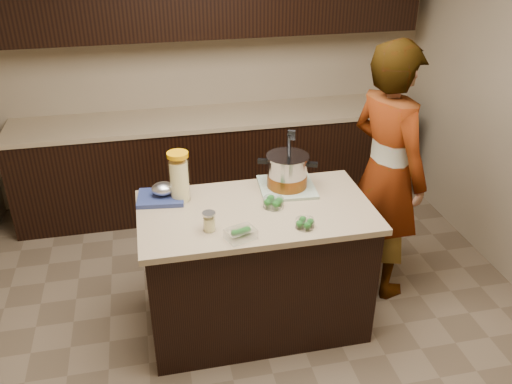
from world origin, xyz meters
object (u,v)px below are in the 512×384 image
stock_pot (287,173)px  person (386,173)px  island (256,267)px  lemonade_pitcher (179,179)px

stock_pot → person: bearing=22.9°
person → island: bearing=85.7°
stock_pot → lemonade_pitcher: 0.71m
island → lemonade_pitcher: (-0.45, 0.22, 0.60)m
lemonade_pitcher → island: bearing=-26.0°
stock_pot → lemonade_pitcher: bearing=-158.5°
stock_pot → lemonade_pitcher: size_ratio=1.22×
stock_pot → person: person is taller
stock_pot → lemonade_pitcher: (-0.70, -0.01, 0.04)m
island → person: size_ratio=0.79×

